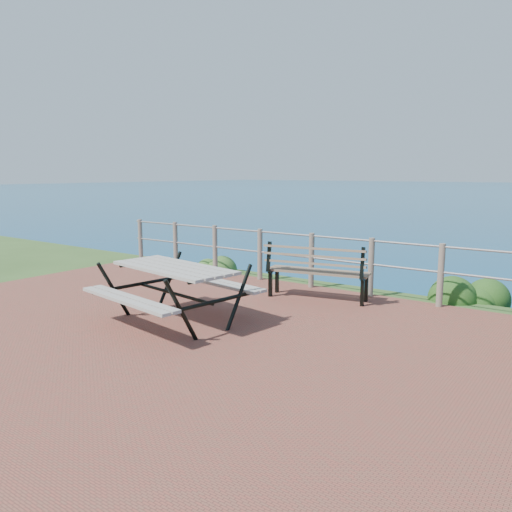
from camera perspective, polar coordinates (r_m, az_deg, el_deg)
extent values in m
cube|color=brown|center=(6.64, -8.30, -9.03)|extent=(10.00, 7.00, 0.12)
cylinder|color=#6B5B4C|center=(12.05, -13.06, 1.74)|extent=(0.10, 0.10, 1.00)
cylinder|color=#6B5B4C|center=(11.22, -9.18, 1.30)|extent=(0.10, 0.10, 1.00)
cylinder|color=#6B5B4C|center=(10.44, -4.70, 0.79)|extent=(0.10, 0.10, 1.00)
cylinder|color=#6B5B4C|center=(9.74, 0.46, 0.19)|extent=(0.10, 0.10, 1.00)
cylinder|color=#6B5B4C|center=(9.14, 6.36, -0.50)|extent=(0.10, 0.10, 1.00)
cylinder|color=#6B5B4C|center=(8.64, 13.01, -1.26)|extent=(0.10, 0.10, 1.00)
cylinder|color=#6B5B4C|center=(8.28, 20.36, -2.08)|extent=(0.10, 0.10, 1.00)
cylinder|color=slate|center=(9.07, 6.41, 2.30)|extent=(9.40, 0.04, 0.04)
cylinder|color=slate|center=(9.13, 6.36, -0.19)|extent=(9.40, 0.04, 0.04)
cube|color=gray|center=(6.99, -9.36, -1.31)|extent=(2.00, 1.06, 0.04)
cube|color=gray|center=(7.05, -9.29, -3.84)|extent=(1.92, 0.56, 0.04)
cube|color=gray|center=(7.05, -9.29, -3.84)|extent=(1.92, 0.56, 0.04)
cylinder|color=black|center=(7.07, -9.28, -4.26)|extent=(1.63, 0.29, 0.05)
cube|color=brown|center=(8.31, 7.06, -1.77)|extent=(1.74, 0.77, 0.04)
cube|color=brown|center=(8.26, 7.10, 0.24)|extent=(1.68, 0.48, 0.38)
cube|color=black|center=(8.36, 7.03, -3.33)|extent=(0.06, 0.07, 0.46)
cube|color=black|center=(8.36, 7.03, -3.33)|extent=(0.06, 0.07, 0.46)
cube|color=black|center=(8.36, 7.03, -3.33)|extent=(0.06, 0.07, 0.46)
cube|color=black|center=(8.36, 7.03, -3.33)|extent=(0.06, 0.07, 0.46)
ellipsoid|color=#2C5720|center=(11.27, -4.14, -1.25)|extent=(0.70, 0.70, 0.41)
ellipsoid|color=#214615|center=(9.12, 23.07, -4.58)|extent=(0.85, 0.85, 0.62)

